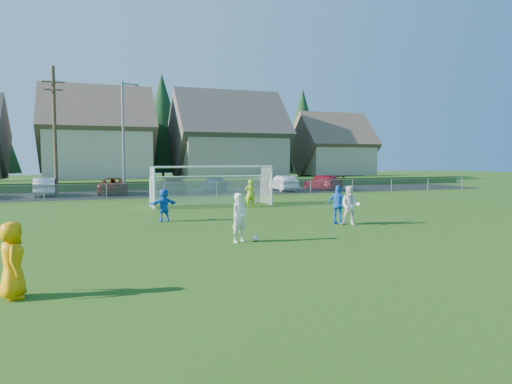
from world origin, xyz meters
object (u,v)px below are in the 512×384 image
referee (12,260)px  player_blue_b (164,205)px  soccer_ball (255,238)px  player_white_b (350,206)px  player_white_a (239,218)px  soccer_goal (211,180)px  car_b (45,187)px  car_e (214,184)px  player_blue_a (338,205)px  car_d (173,185)px  goalkeeper (250,194)px  car_c (113,186)px  car_f (283,183)px  car_g (322,182)px

referee → player_blue_b: size_ratio=1.05×
soccer_ball → player_white_b: size_ratio=0.13×
player_white_a → soccer_goal: (2.29, 12.56, 0.76)m
car_b → car_e: bearing=175.6°
referee → player_blue_a: player_blue_a is taller
referee → car_e: referee is taller
car_d → car_e: size_ratio=1.19×
goalkeeper → car_c: size_ratio=0.34×
player_white_b → goalkeeper: (-1.65, 8.52, -0.04)m
goalkeeper → referee: bearing=59.7°
car_b → soccer_goal: (10.41, -11.66, 0.91)m
car_d → car_f: (9.90, -0.74, -0.02)m
player_white_b → car_g: size_ratio=0.36×
car_e → car_f: bearing=171.4°
car_b → car_c: 5.14m
goalkeeper → car_d: size_ratio=0.34×
referee → car_e: size_ratio=0.40×
soccer_goal → car_e: bearing=73.9°
player_blue_a → car_c: player_blue_a is taller
car_f → referee: bearing=60.3°
car_d → player_blue_a: bearing=106.0°
car_e → car_g: size_ratio=0.86×
referee → player_blue_b: (4.83, 10.77, -0.04)m
car_b → car_c: (5.14, -0.11, -0.03)m
car_g → soccer_goal: (-13.60, -10.57, 0.93)m
player_blue_a → car_b: size_ratio=0.40×
soccer_ball → goalkeeper: size_ratio=0.13×
player_white_a → car_b: 25.55m
soccer_ball → player_blue_a: size_ratio=0.13×
goalkeeper → car_d: bearing=-75.0°
referee → car_f: (18.27, 27.41, -0.12)m
player_blue_a → car_d: (-3.63, 21.01, -0.16)m
player_white_b → car_g: bearing=100.1°
soccer_goal → car_c: bearing=114.5°
player_blue_a → goalkeeper: size_ratio=1.05×
car_c → car_e: car_e is taller
car_c → car_g: 18.90m
car_e → car_d: bearing=6.3°
player_white_a → car_c: size_ratio=0.35×
car_d → car_g: bearing=-176.0°
player_white_b → car_b: size_ratio=0.40×
player_blue_b → car_b: 19.08m
player_white_a → car_e: (5.59, 23.99, -0.17)m
car_b → car_f: size_ratio=1.03×
player_blue_a → car_g: player_blue_a is taller
player_blue_a → car_g: 22.96m
goalkeeper → car_e: 13.35m
player_blue_b → car_f: 21.39m
car_g → player_blue_a: bearing=57.6°
soccer_ball → car_c: size_ratio=0.04×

